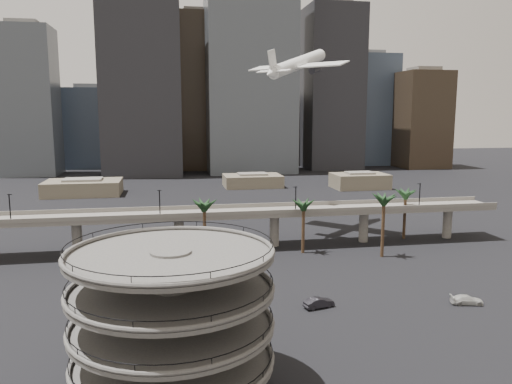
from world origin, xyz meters
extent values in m
plane|color=black|center=(0.00, 0.00, 0.00)|extent=(700.00, 700.00, 0.00)
cylinder|color=#4D4B48|center=(-13.00, -4.00, 8.00)|extent=(4.40, 4.40, 16.50)
cylinder|color=#4D4B48|center=(-13.00, -4.00, 3.77)|extent=(22.00, 22.00, 0.45)
torus|color=#4D4B48|center=(-13.00, -4.00, 4.25)|extent=(22.20, 22.20, 0.50)
torus|color=black|center=(-13.00, -4.00, 5.05)|extent=(21.80, 21.80, 0.10)
cylinder|color=#4D4B48|center=(-13.00, -4.00, 7.78)|extent=(22.00, 22.00, 0.45)
torus|color=#4D4B48|center=(-13.00, -4.00, 8.25)|extent=(22.20, 22.20, 0.50)
torus|color=black|center=(-13.00, -4.00, 9.05)|extent=(21.80, 21.80, 0.10)
cylinder|color=#4D4B48|center=(-13.00, -4.00, 11.78)|extent=(22.00, 22.00, 0.45)
torus|color=#4D4B48|center=(-13.00, -4.00, 12.25)|extent=(22.20, 22.20, 0.50)
torus|color=black|center=(-13.00, -4.00, 13.05)|extent=(21.80, 21.80, 0.10)
cylinder|color=#4D4B48|center=(-13.00, -4.00, 15.78)|extent=(22.00, 22.00, 0.45)
torus|color=#4D4B48|center=(-13.00, -4.00, 16.25)|extent=(22.20, 22.20, 0.50)
torus|color=black|center=(-13.00, -4.00, 17.05)|extent=(21.80, 21.80, 0.10)
cube|color=slate|center=(0.00, 55.00, 8.00)|extent=(130.00, 9.00, 0.90)
cube|color=slate|center=(0.00, 50.50, 8.90)|extent=(130.00, 0.30, 1.00)
cube|color=slate|center=(0.00, 59.50, 8.90)|extent=(130.00, 0.30, 1.00)
cylinder|color=slate|center=(-33.00, 55.00, 3.80)|extent=(2.20, 2.20, 8.00)
cylinder|color=slate|center=(-11.00, 55.00, 3.80)|extent=(2.20, 2.20, 8.00)
cylinder|color=slate|center=(11.00, 55.00, 3.80)|extent=(2.20, 2.20, 8.00)
cylinder|color=slate|center=(33.00, 55.00, 3.80)|extent=(2.20, 2.20, 8.00)
cylinder|color=slate|center=(55.00, 55.00, 3.80)|extent=(2.20, 2.20, 8.00)
cylinder|color=black|center=(-45.00, 51.00, 11.50)|extent=(0.24, 0.24, 6.00)
cylinder|color=black|center=(-15.00, 51.00, 11.50)|extent=(0.24, 0.24, 6.00)
cylinder|color=black|center=(15.00, 51.00, 11.50)|extent=(0.24, 0.24, 6.00)
cylinder|color=black|center=(45.00, 51.00, 11.50)|extent=(0.24, 0.24, 6.00)
cylinder|color=#442F1D|center=(-6.00, 44.00, 6.08)|extent=(0.70, 0.70, 12.15)
ellipsoid|color=#173318|center=(-6.00, 44.00, 12.55)|extent=(4.40, 4.40, 2.00)
cylinder|color=#442F1D|center=(16.00, 48.00, 5.40)|extent=(0.70, 0.70, 10.80)
ellipsoid|color=#173318|center=(16.00, 48.00, 11.20)|extent=(4.40, 4.40, 2.00)
cylinder|color=#442F1D|center=(32.00, 42.00, 6.30)|extent=(0.70, 0.70, 12.60)
ellipsoid|color=#173318|center=(32.00, 42.00, 13.00)|extent=(4.40, 4.40, 2.00)
cylinder|color=#442F1D|center=(44.00, 56.00, 5.62)|extent=(0.70, 0.70, 11.25)
ellipsoid|color=#173318|center=(44.00, 56.00, 11.65)|extent=(4.40, 4.40, 2.00)
cube|color=brown|center=(-45.00, 140.00, 2.75)|extent=(28.00, 18.00, 5.50)
cube|color=slate|center=(-45.00, 140.00, 5.90)|extent=(14.00, 9.00, 0.80)
cube|color=brown|center=(22.00, 150.00, 2.50)|extent=(24.00, 16.00, 5.00)
cube|color=slate|center=(22.00, 150.00, 5.40)|extent=(12.00, 8.00, 0.80)
cube|color=brown|center=(65.00, 138.00, 3.00)|extent=(22.00, 15.00, 6.00)
cube|color=slate|center=(65.00, 138.00, 6.40)|extent=(11.00, 7.50, 0.80)
cube|color=#4A5057|center=(-80.00, 210.00, 36.24)|extent=(26.00, 24.00, 72.48)
cube|color=slate|center=(-80.00, 210.00, 73.68)|extent=(14.30, 13.20, 2.40)
cube|color=#3A475A|center=(-55.00, 245.00, 22.30)|extent=(30.00, 30.00, 44.60)
cube|color=slate|center=(-55.00, 245.00, 45.80)|extent=(16.50, 16.50, 2.40)
cube|color=black|center=(-25.00, 200.00, 51.11)|extent=(38.00, 30.00, 102.21)
cube|color=#30251A|center=(5.00, 225.00, 41.81)|extent=(28.00, 26.00, 83.63)
cube|color=slate|center=(5.00, 225.00, 84.83)|extent=(15.40, 14.30, 2.40)
cube|color=#4A5057|center=(30.00, 205.00, 55.75)|extent=(45.00, 32.00, 111.51)
cube|color=gray|center=(55.00, 240.00, 19.51)|extent=(24.00, 24.00, 39.03)
cube|color=slate|center=(55.00, 240.00, 40.23)|extent=(13.20, 13.20, 2.40)
cube|color=black|center=(78.00, 215.00, 44.14)|extent=(30.00, 28.00, 88.28)
cube|color=slate|center=(78.00, 215.00, 89.48)|extent=(16.50, 15.40, 2.40)
cube|color=#3A475A|center=(105.00, 235.00, 32.52)|extent=(34.00, 30.00, 65.05)
cube|color=slate|center=(105.00, 235.00, 66.25)|extent=(18.70, 16.50, 2.40)
cube|color=#30251A|center=(130.00, 210.00, 26.95)|extent=(26.00, 26.00, 53.89)
cube|color=slate|center=(130.00, 210.00, 55.09)|extent=(14.30, 14.30, 2.40)
cube|color=gray|center=(18.00, 260.00, 17.66)|extent=(22.00, 22.00, 35.31)
cube|color=slate|center=(18.00, 260.00, 36.51)|extent=(12.10, 12.10, 2.40)
cylinder|color=white|center=(20.72, 71.89, 43.40)|extent=(19.73, 19.92, 9.43)
cone|color=white|center=(30.06, 81.35, 46.91)|extent=(4.96, 4.96, 3.88)
cone|color=white|center=(11.37, 62.43, 39.89)|extent=(4.64, 4.65, 3.54)
cube|color=white|center=(20.21, 71.38, 42.66)|extent=(22.92, 22.74, 1.77)
cube|color=white|center=(12.51, 63.59, 40.68)|extent=(7.80, 7.74, 0.76)
cube|color=white|center=(12.07, 63.14, 43.09)|extent=(3.03, 3.06, 5.44)
cylinder|color=#252429|center=(17.26, 75.34, 41.57)|extent=(4.11, 4.13, 2.67)
cylinder|color=#252429|center=(24.21, 68.48, 41.57)|extent=(4.11, 4.13, 2.67)
imported|color=#C85C1C|center=(-5.57, 10.47, 0.66)|extent=(4.21, 2.91, 1.33)
imported|color=black|center=(10.07, 16.83, 0.83)|extent=(5.30, 2.97, 1.66)
imported|color=#B9B9B4|center=(34.14, 13.98, 0.75)|extent=(5.46, 3.09, 1.49)
camera|label=1|loc=(-13.02, -55.95, 30.63)|focal=35.00mm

